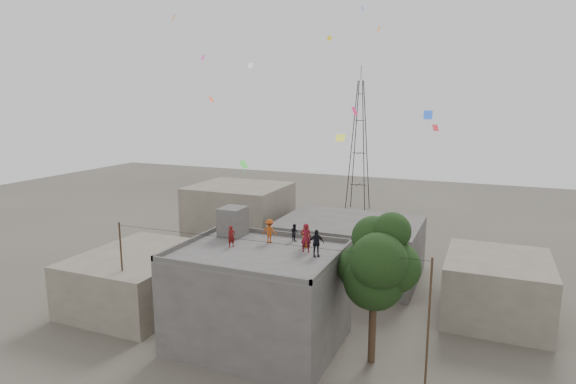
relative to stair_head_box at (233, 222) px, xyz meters
name	(u,v)px	position (x,y,z in m)	size (l,w,h in m)	color
ground	(259,342)	(3.20, -2.60, -7.10)	(140.00, 140.00, 0.00)	#47423A
main_building	(258,298)	(3.20, -2.60, -4.05)	(10.00, 8.00, 6.10)	#4A4845
parapet	(258,249)	(3.20, -2.60, -0.85)	(10.00, 8.00, 0.30)	#4A4845
stair_head_box	(233,222)	(0.00, 0.00, 0.00)	(1.60, 1.80, 2.00)	#4A4845
neighbor_west	(141,279)	(-7.80, -0.60, -5.10)	(8.00, 10.00, 4.00)	#6A6153
neighbor_north	(349,248)	(5.20, 11.40, -4.60)	(12.00, 9.00, 5.00)	#4A4845
neighbor_northwest	(240,219)	(-6.80, 13.40, -3.60)	(9.00, 8.00, 7.00)	#6A6153
neighbor_east	(497,288)	(17.20, 7.40, -4.90)	(7.00, 8.00, 4.40)	#6A6153
tree	(378,264)	(10.57, -2.00, -1.00)	(4.90, 4.60, 9.10)	black
utility_line	(257,295)	(3.70, -3.85, -3.27)	(20.12, 0.62, 7.40)	black
transmission_tower	(359,146)	(-0.80, 37.40, 1.97)	(2.97, 2.97, 20.01)	black
person_red_adult	(306,238)	(5.95, -1.48, -0.09)	(0.66, 0.44, 1.82)	maroon
person_orange_child	(306,236)	(5.61, -0.51, -0.25)	(0.74, 0.48, 1.51)	#C66816
person_dark_child	(294,232)	(4.38, 0.53, -0.43)	(0.56, 0.43, 1.15)	black
person_dark_adult	(316,243)	(6.82, -2.05, -0.17)	(0.97, 0.41, 1.66)	black
person_orange_adult	(270,231)	(3.06, -0.57, -0.20)	(1.03, 0.59, 1.59)	#A14012
person_red_child	(231,236)	(1.20, -2.34, -0.31)	(0.51, 0.33, 1.39)	maroon
kites	(316,89)	(4.52, 4.14, 9.01)	(17.01, 16.55, 11.99)	#F04219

